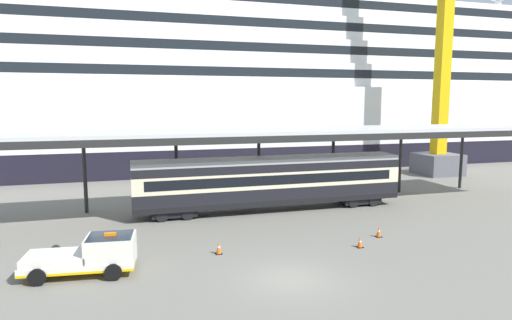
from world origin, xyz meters
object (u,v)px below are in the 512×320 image
at_px(train_carriage, 271,181).
at_px(quay_bollard, 56,253).
at_px(traffic_cone_near, 360,242).
at_px(cruise_ship, 299,90).
at_px(service_truck, 91,254).
at_px(traffic_cone_mid, 219,248).
at_px(traffic_cone_far, 379,232).

relative_size(train_carriage, quay_bollard, 21.52).
xyz_separation_m(train_carriage, traffic_cone_near, (2.20, -9.81, -2.00)).
relative_size(cruise_ship, service_truck, 23.57).
distance_m(traffic_cone_near, traffic_cone_mid, 8.12).
height_order(train_carriage, traffic_cone_far, train_carriage).
height_order(service_truck, traffic_cone_mid, service_truck).
bearing_deg(train_carriage, quay_bollard, -152.07).
height_order(train_carriage, quay_bollard, train_carriage).
height_order(train_carriage, traffic_cone_mid, train_carriage).
distance_m(traffic_cone_mid, traffic_cone_far, 10.15).
relative_size(cruise_ship, traffic_cone_near, 205.77).
height_order(train_carriage, service_truck, train_carriage).
relative_size(train_carriage, traffic_cone_mid, 29.55).
bearing_deg(service_truck, cruise_ship, 56.19).
relative_size(cruise_ship, train_carriage, 6.14).
relative_size(traffic_cone_near, traffic_cone_mid, 0.88).
relative_size(train_carriage, service_truck, 3.84).
bearing_deg(traffic_cone_near, train_carriage, 102.64).
bearing_deg(traffic_cone_mid, traffic_cone_near, -8.46).
height_order(traffic_cone_near, traffic_cone_mid, traffic_cone_mid).
relative_size(service_truck, traffic_cone_far, 8.28).
relative_size(train_carriage, traffic_cone_far, 31.81).
bearing_deg(traffic_cone_far, service_truck, -175.52).
distance_m(cruise_ship, traffic_cone_near, 42.91).
bearing_deg(service_truck, traffic_cone_mid, 9.26).
bearing_deg(quay_bollard, traffic_cone_mid, -7.25).
relative_size(train_carriage, traffic_cone_near, 33.53).
height_order(traffic_cone_mid, quay_bollard, quay_bollard).
relative_size(traffic_cone_near, quay_bollard, 0.64).
bearing_deg(cruise_ship, quay_bollard, -127.15).
xyz_separation_m(cruise_ship, service_truck, (-26.68, -39.84, -9.10)).
bearing_deg(traffic_cone_near, traffic_cone_mid, 171.54).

